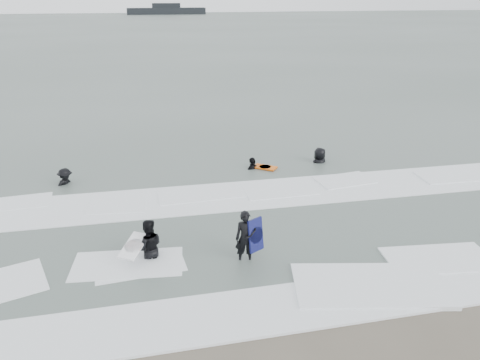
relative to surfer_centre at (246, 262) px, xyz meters
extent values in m
plane|color=brown|center=(0.53, -1.60, 0.00)|extent=(320.00, 320.00, 0.00)
plane|color=#47544C|center=(0.53, 78.40, 0.06)|extent=(320.00, 320.00, 0.00)
imported|color=black|center=(0.00, 0.00, 0.00)|extent=(0.62, 0.45, 1.59)
imported|color=black|center=(-2.64, 0.80, 0.00)|extent=(0.87, 0.70, 1.73)
imported|color=black|center=(-5.72, 6.84, 0.00)|extent=(1.09, 1.14, 1.56)
imported|color=black|center=(1.84, 7.14, 0.00)|extent=(1.05, 0.87, 1.68)
imported|color=black|center=(4.90, 7.30, 0.00)|extent=(1.05, 0.86, 1.85)
cube|color=white|center=(0.53, -2.20, 0.03)|extent=(30.03, 2.32, 0.07)
cube|color=white|center=(0.53, 4.40, 0.04)|extent=(30.00, 2.60, 0.09)
cube|color=black|center=(5.82, 146.60, 1.02)|extent=(24.31, 4.34, 1.91)
cube|color=black|center=(5.82, 146.60, 2.66)|extent=(8.68, 2.60, 1.39)
camera|label=1|loc=(-2.39, -11.03, 7.08)|focal=35.00mm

